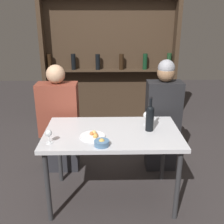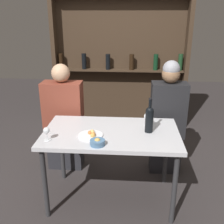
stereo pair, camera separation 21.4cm
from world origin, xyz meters
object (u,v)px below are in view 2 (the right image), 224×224
at_px(wine_glass_1, 47,131).
at_px(seated_person_right, 167,121).
at_px(snack_bowl, 97,142).
at_px(wine_glass_0, 148,117).
at_px(seated_person_left, 64,121).
at_px(food_plate_0, 91,135).
at_px(wine_bottle, 149,118).

xyz_separation_m(wine_glass_1, seated_person_right, (1.12, 0.77, -0.19)).
bearing_deg(wine_glass_1, snack_bowl, -7.79).
distance_m(wine_glass_0, seated_person_left, 1.04).
bearing_deg(seated_person_right, food_plate_0, -138.59).
xyz_separation_m(wine_glass_1, seated_person_left, (-0.06, 0.77, -0.23)).
xyz_separation_m(wine_bottle, seated_person_left, (-0.93, 0.54, -0.28)).
bearing_deg(seated_person_left, wine_glass_0, -23.60).
xyz_separation_m(snack_bowl, seated_person_left, (-0.50, 0.83, -0.17)).
distance_m(wine_glass_1, snack_bowl, 0.45).
height_order(snack_bowl, seated_person_left, seated_person_left).
bearing_deg(food_plate_0, seated_person_right, 41.41).
xyz_separation_m(wine_bottle, food_plate_0, (-0.51, -0.13, -0.12)).
height_order(food_plate_0, snack_bowl, snack_bowl).
height_order(wine_glass_0, food_plate_0, wine_glass_0).
height_order(wine_glass_1, seated_person_right, seated_person_right).
xyz_separation_m(wine_glass_0, food_plate_0, (-0.51, -0.26, -0.08)).
height_order(seated_person_left, seated_person_right, seated_person_right).
bearing_deg(wine_glass_1, wine_glass_0, 23.15).
distance_m(wine_glass_1, seated_person_left, 0.81).
bearing_deg(food_plate_0, seated_person_left, 122.01).
bearing_deg(wine_bottle, food_plate_0, -166.19).
bearing_deg(wine_glass_0, snack_bowl, -134.84).
distance_m(food_plate_0, seated_person_right, 1.02).
distance_m(wine_bottle, wine_glass_1, 0.91).
bearing_deg(seated_person_left, wine_bottle, -30.19).
relative_size(wine_glass_1, seated_person_right, 0.09).
xyz_separation_m(food_plate_0, seated_person_right, (0.76, 0.67, -0.12)).
relative_size(wine_glass_0, food_plate_0, 0.60).
height_order(wine_bottle, snack_bowl, wine_bottle).
xyz_separation_m(wine_glass_0, wine_glass_1, (-0.87, -0.37, -0.01)).
bearing_deg(wine_glass_1, seated_person_right, 34.75).
distance_m(wine_glass_0, snack_bowl, 0.61).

